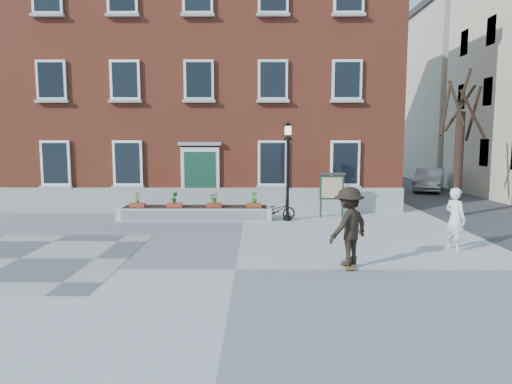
{
  "coord_description": "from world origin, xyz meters",
  "views": [
    {
      "loc": [
        0.58,
        -11.21,
        3.31
      ],
      "look_at": [
        0.5,
        4.0,
        1.5
      ],
      "focal_mm": 32.0,
      "sensor_mm": 36.0,
      "label": 1
    }
  ],
  "objects_px": {
    "bicycle": "(277,210)",
    "parked_car": "(429,180)",
    "bystander": "(455,219)",
    "skateboarder": "(349,226)",
    "lamp_post": "(288,157)",
    "notice_board": "(332,187)"
  },
  "relations": [
    {
      "from": "bicycle",
      "to": "skateboarder",
      "type": "xyz_separation_m",
      "value": [
        1.56,
        -6.68,
        0.67
      ]
    },
    {
      "from": "bystander",
      "to": "skateboarder",
      "type": "relative_size",
      "value": 0.89
    },
    {
      "from": "lamp_post",
      "to": "bicycle",
      "type": "bearing_deg",
      "value": -179.25
    },
    {
      "from": "bicycle",
      "to": "bystander",
      "type": "bearing_deg",
      "value": -151.75
    },
    {
      "from": "parked_car",
      "to": "bystander",
      "type": "distance_m",
      "value": 15.77
    },
    {
      "from": "notice_board",
      "to": "bystander",
      "type": "bearing_deg",
      "value": -63.75
    },
    {
      "from": "notice_board",
      "to": "lamp_post",
      "type": "bearing_deg",
      "value": -157.91
    },
    {
      "from": "lamp_post",
      "to": "notice_board",
      "type": "xyz_separation_m",
      "value": [
        1.89,
        0.77,
        -1.28
      ]
    },
    {
      "from": "bicycle",
      "to": "parked_car",
      "type": "bearing_deg",
      "value": -62.4
    },
    {
      "from": "lamp_post",
      "to": "notice_board",
      "type": "height_order",
      "value": "lamp_post"
    },
    {
      "from": "parked_car",
      "to": "skateboarder",
      "type": "height_order",
      "value": "skateboarder"
    },
    {
      "from": "notice_board",
      "to": "parked_car",
      "type": "bearing_deg",
      "value": 51.15
    },
    {
      "from": "skateboarder",
      "to": "bystander",
      "type": "bearing_deg",
      "value": 28.04
    },
    {
      "from": "bystander",
      "to": "skateboarder",
      "type": "height_order",
      "value": "skateboarder"
    },
    {
      "from": "bystander",
      "to": "lamp_post",
      "type": "bearing_deg",
      "value": 17.85
    },
    {
      "from": "parked_car",
      "to": "bystander",
      "type": "bearing_deg",
      "value": -83.01
    },
    {
      "from": "bystander",
      "to": "parked_car",
      "type": "bearing_deg",
      "value": -43.97
    },
    {
      "from": "bicycle",
      "to": "parked_car",
      "type": "xyz_separation_m",
      "value": [
        9.9,
        10.19,
        0.32
      ]
    },
    {
      "from": "bystander",
      "to": "skateboarder",
      "type": "xyz_separation_m",
      "value": [
        -3.51,
        -1.87,
        0.14
      ]
    },
    {
      "from": "bystander",
      "to": "notice_board",
      "type": "distance_m",
      "value": 6.24
    },
    {
      "from": "lamp_post",
      "to": "notice_board",
      "type": "relative_size",
      "value": 2.1
    },
    {
      "from": "parked_car",
      "to": "bystander",
      "type": "relative_size",
      "value": 2.37
    }
  ]
}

